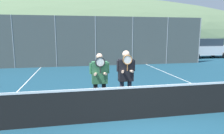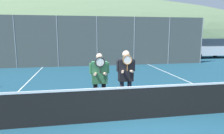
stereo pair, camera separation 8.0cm
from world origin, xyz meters
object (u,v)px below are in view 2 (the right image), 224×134
car_right_of_center (208,48)px  player_center_left (126,74)px  car_left_of_center (105,50)px  player_leftmost (99,77)px  car_center (158,50)px  car_far_left (46,52)px

car_right_of_center → player_center_left: bearing=-133.7°
player_center_left → car_left_of_center: (0.94, 11.34, -0.13)m
player_leftmost → car_left_of_center: size_ratio=0.42×
car_left_of_center → car_center: (4.90, 0.09, -0.07)m
car_far_left → car_center: size_ratio=0.99×
car_left_of_center → car_center: bearing=1.1°
car_right_of_center → car_far_left: bearing=-178.3°
car_far_left → car_center: 9.76m
car_left_of_center → car_right_of_center: (10.07, 0.20, -0.00)m
player_leftmost → car_far_left: bearing=105.6°
player_center_left → player_leftmost: bearing=-179.5°
player_center_left → car_right_of_center: 15.95m
player_center_left → car_center: bearing=63.0°
player_leftmost → car_right_of_center: bearing=44.3°
player_leftmost → car_center: size_ratio=0.37×
car_left_of_center → car_right_of_center: bearing=1.1°
car_far_left → car_right_of_center: size_ratio=0.97×
player_leftmost → car_left_of_center: (1.75, 11.35, -0.08)m
car_left_of_center → car_center: size_ratio=0.89×
car_left_of_center → car_far_left: bearing=-177.2°
car_far_left → car_left_of_center: 4.87m
car_center → car_right_of_center: size_ratio=0.99×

